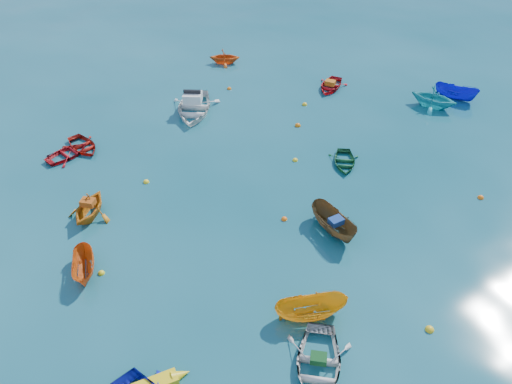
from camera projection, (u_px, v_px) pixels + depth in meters
ground at (317, 253)px, 23.46m from camera, size 160.00×160.00×0.00m
dinghy_white_near at (317, 369)px, 18.77m from camera, size 4.32×4.34×0.74m
sampan_brown_mid at (333, 231)px, 24.63m from camera, size 1.49×3.26×1.22m
dinghy_orange_w at (91, 216)px, 25.51m from camera, size 3.49×3.48×1.39m
sampan_yellow_mid at (310, 317)px, 20.62m from camera, size 3.20×2.41×1.17m
dinghy_green_e at (344, 164)px, 29.06m from camera, size 3.04×3.13×0.53m
dinghy_cyan_se at (432, 107)px, 34.31m from camera, size 3.60×3.82×1.60m
dinghy_red_nw at (68, 156)px, 29.69m from camera, size 2.98×2.40×0.55m
sampan_orange_n at (86, 273)px, 22.50m from camera, size 1.81×2.74×0.99m
dinghy_red_ne at (330, 88)px, 36.46m from camera, size 3.56×3.25×0.60m
sampan_blue_far at (454, 99)px, 35.19m from camera, size 2.27×3.17×1.15m
dinghy_red_far at (84, 148)px, 30.32m from camera, size 2.22×2.91×0.57m
dinghy_orange_far at (225, 63)px, 39.80m from camera, size 3.13×3.06×1.25m
motorboat_white at (194, 112)px, 33.73m from camera, size 5.44×5.67×1.56m
tarp_green_a at (319, 358)px, 18.52m from camera, size 0.76×0.76×0.30m
tarp_blue_a at (336, 221)px, 24.05m from camera, size 0.71×0.56×0.32m
tarp_orange_a at (88, 202)px, 25.01m from camera, size 0.84×0.84×0.33m
tarp_orange_b at (330, 83)px, 36.09m from camera, size 0.81×0.87×0.34m
buoy_ye_a at (429, 330)px, 20.11m from camera, size 0.37×0.37×0.37m
buoy_or_b at (480, 198)px, 26.62m from camera, size 0.33×0.33×0.33m
buoy_ye_b at (101, 273)px, 22.46m from camera, size 0.30×0.30×0.30m
buoy_or_c at (284, 220)px, 25.29m from camera, size 0.32×0.32×0.32m
buoy_ye_c at (295, 161)px, 29.32m from camera, size 0.32×0.32×0.32m
buoy_or_d at (298, 126)px, 32.34m from camera, size 0.39×0.39×0.39m
buoy_ye_d at (146, 182)px, 27.69m from camera, size 0.33×0.33×0.33m
buoy_or_e at (229, 89)px, 36.34m from camera, size 0.32×0.32×0.32m
buoy_ye_e at (305, 105)px, 34.51m from camera, size 0.36×0.36×0.36m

